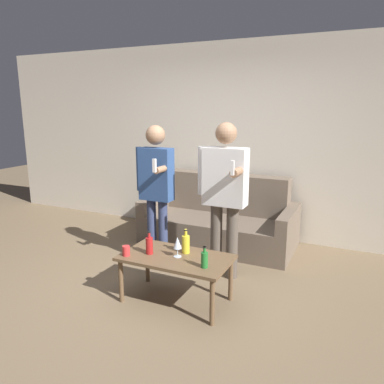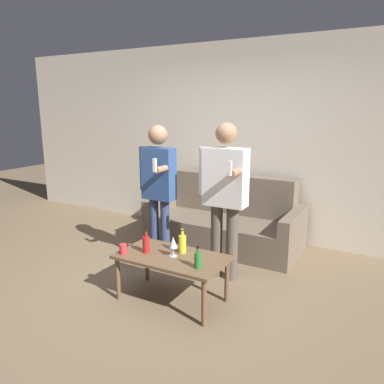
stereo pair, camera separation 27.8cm
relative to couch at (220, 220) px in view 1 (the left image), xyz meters
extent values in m
plane|color=#756047|center=(-0.09, -1.69, -0.32)|extent=(16.00, 16.00, 0.00)
cube|color=beige|center=(-0.09, 0.50, 1.03)|extent=(8.00, 0.06, 2.70)
cube|color=#6B5B4C|center=(0.00, -0.21, -0.12)|extent=(1.72, 0.66, 0.38)
cube|color=#6B5B4C|center=(0.00, 0.25, 0.14)|extent=(1.72, 0.26, 0.92)
cube|color=#6B5B4C|center=(-0.93, -0.08, -0.02)|extent=(0.14, 0.92, 0.59)
cube|color=#6B5B4C|center=(0.93, -0.08, -0.02)|extent=(0.14, 0.92, 0.59)
cube|color=brown|center=(0.19, -1.65, 0.13)|extent=(1.03, 0.57, 0.03)
cylinder|color=brown|center=(-0.28, -1.89, -0.10)|extent=(0.04, 0.04, 0.43)
cylinder|color=brown|center=(0.65, -1.89, -0.10)|extent=(0.04, 0.04, 0.43)
cylinder|color=brown|center=(-0.28, -1.42, -0.10)|extent=(0.04, 0.04, 0.43)
cylinder|color=brown|center=(0.65, -1.42, -0.10)|extent=(0.04, 0.04, 0.43)
cylinder|color=#B21E1E|center=(-0.07, -1.70, 0.22)|extent=(0.07, 0.07, 0.16)
cylinder|color=#B21E1E|center=(-0.07, -1.70, 0.33)|extent=(0.03, 0.03, 0.06)
cylinder|color=black|center=(-0.07, -1.70, 0.36)|extent=(0.03, 0.03, 0.01)
cylinder|color=#23752D|center=(0.53, -1.77, 0.21)|extent=(0.06, 0.06, 0.14)
cylinder|color=#23752D|center=(0.53, -1.77, 0.31)|extent=(0.02, 0.02, 0.05)
cylinder|color=black|center=(0.53, -1.77, 0.33)|extent=(0.03, 0.03, 0.01)
cylinder|color=yellow|center=(0.23, -1.54, 0.23)|extent=(0.07, 0.07, 0.17)
cylinder|color=yellow|center=(0.23, -1.54, 0.34)|extent=(0.03, 0.03, 0.07)
cylinder|color=black|center=(0.23, -1.54, 0.37)|extent=(0.03, 0.03, 0.01)
cylinder|color=silver|center=(0.21, -1.66, 0.14)|extent=(0.07, 0.07, 0.01)
cylinder|color=silver|center=(0.21, -1.66, 0.19)|extent=(0.01, 0.01, 0.08)
cone|color=silver|center=(0.21, -1.66, 0.28)|extent=(0.08, 0.08, 0.11)
cylinder|color=red|center=(-0.24, -1.84, 0.19)|extent=(0.07, 0.07, 0.10)
cylinder|color=navy|center=(-0.48, -0.98, 0.08)|extent=(0.11, 0.11, 0.79)
cylinder|color=navy|center=(-0.33, -0.98, 0.08)|extent=(0.11, 0.11, 0.79)
cube|color=#2D4C84|center=(-0.41, -0.98, 0.77)|extent=(0.38, 0.17, 0.59)
sphere|color=#9E7556|center=(-0.41, -0.98, 1.20)|extent=(0.22, 0.22, 0.22)
cylinder|color=#2D4C84|center=(-0.63, -0.98, 0.81)|extent=(0.07, 0.07, 0.50)
cylinder|color=#9E7556|center=(-0.25, -1.11, 0.86)|extent=(0.07, 0.26, 0.07)
cube|color=white|center=(-0.25, -1.27, 0.92)|extent=(0.03, 0.03, 0.14)
cylinder|color=brown|center=(0.32, -0.95, 0.09)|extent=(0.13, 0.13, 0.81)
cylinder|color=brown|center=(0.50, -0.95, 0.09)|extent=(0.13, 0.13, 0.81)
cube|color=white|center=(0.41, -0.95, 0.80)|extent=(0.45, 0.20, 0.61)
sphere|color=#9E7556|center=(0.41, -0.95, 1.25)|extent=(0.22, 0.22, 0.22)
cylinder|color=white|center=(0.14, -0.95, 0.84)|extent=(0.08, 0.08, 0.52)
cylinder|color=#9E7556|center=(0.59, -1.09, 0.89)|extent=(0.08, 0.28, 0.08)
cube|color=white|center=(0.59, -1.26, 0.95)|extent=(0.03, 0.03, 0.14)
cylinder|color=#4C4C51|center=(-1.29, 0.28, -0.25)|extent=(0.19, 0.19, 0.13)
cylinder|color=#476B38|center=(-1.29, 0.28, -0.10)|extent=(0.02, 0.02, 0.16)
sphere|color=#286633|center=(-1.29, 0.28, 0.07)|extent=(0.27, 0.27, 0.27)
camera|label=1|loc=(1.71, -4.56, 1.51)|focal=35.00mm
camera|label=2|loc=(1.96, -4.43, 1.51)|focal=35.00mm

